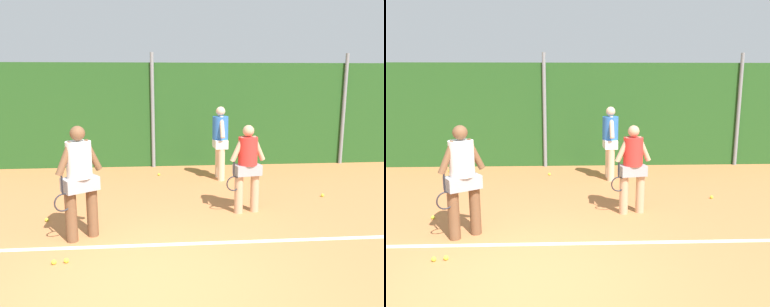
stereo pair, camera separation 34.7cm
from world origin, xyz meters
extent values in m
plane|color=#C67542|center=(0.00, 1.95, 0.00)|extent=(29.15, 29.15, 0.00)
cube|color=#23511E|center=(0.00, 6.61, 1.44)|extent=(18.95, 0.25, 2.88)
cylinder|color=gray|center=(0.00, 6.44, 1.58)|extent=(0.10, 0.10, 3.15)
cylinder|color=gray|center=(5.47, 6.44, 1.58)|extent=(0.10, 0.10, 3.15)
cube|color=white|center=(0.00, 1.14, 0.00)|extent=(13.85, 0.10, 0.01)
cylinder|color=brown|center=(-0.92, 1.60, 0.39)|extent=(0.17, 0.17, 0.78)
cylinder|color=brown|center=(-1.20, 1.40, 0.39)|extent=(0.17, 0.17, 0.78)
cube|color=#99999E|center=(-1.06, 1.50, 0.89)|extent=(0.60, 0.55, 0.21)
cylinder|color=white|center=(-1.06, 1.50, 1.27)|extent=(0.38, 0.38, 0.56)
sphere|color=brown|center=(-1.06, 1.50, 1.67)|extent=(0.23, 0.23, 0.23)
cylinder|color=brown|center=(-0.88, 1.62, 1.31)|extent=(0.28, 0.23, 0.53)
cylinder|color=brown|center=(-1.24, 1.37, 1.31)|extent=(0.28, 0.23, 0.53)
cylinder|color=black|center=(-1.28, 1.28, 0.94)|extent=(0.03, 0.03, 0.28)
torus|color=#26262B|center=(-1.28, 1.28, 0.67)|extent=(0.25, 0.18, 0.28)
cylinder|color=tan|center=(1.93, 2.52, 0.36)|extent=(0.16, 0.16, 0.72)
cylinder|color=tan|center=(1.62, 2.46, 0.36)|extent=(0.16, 0.16, 0.72)
cube|color=#99999E|center=(1.77, 2.49, 0.82)|extent=(0.52, 0.37, 0.19)
cylinder|color=red|center=(1.77, 2.49, 1.17)|extent=(0.35, 0.35, 0.51)
sphere|color=tan|center=(1.77, 2.49, 1.54)|extent=(0.21, 0.21, 0.21)
cylinder|color=tan|center=(1.97, 2.53, 1.21)|extent=(0.29, 0.13, 0.48)
cylinder|color=tan|center=(1.58, 2.46, 1.21)|extent=(0.29, 0.13, 0.48)
cylinder|color=black|center=(1.50, 2.39, 0.86)|extent=(0.03, 0.03, 0.28)
torus|color=#26262B|center=(1.50, 2.39, 0.59)|extent=(0.28, 0.08, 0.28)
cylinder|color=beige|center=(1.66, 4.81, 0.39)|extent=(0.17, 0.17, 0.79)
cylinder|color=beige|center=(1.65, 5.16, 0.39)|extent=(0.17, 0.17, 0.79)
cube|color=white|center=(1.66, 4.99, 0.89)|extent=(0.32, 0.53, 0.21)
cylinder|color=blue|center=(1.66, 4.99, 1.28)|extent=(0.38, 0.38, 0.56)
sphere|color=beige|center=(1.66, 4.99, 1.68)|extent=(0.23, 0.23, 0.23)
cylinder|color=beige|center=(1.66, 4.77, 1.32)|extent=(0.11, 0.32, 0.52)
cylinder|color=beige|center=(1.65, 5.21, 1.32)|extent=(0.11, 0.32, 0.52)
sphere|color=#CCDB33|center=(0.14, 5.40, 0.03)|extent=(0.07, 0.07, 0.07)
sphere|color=#CCDB33|center=(-1.84, 2.29, 0.03)|extent=(0.07, 0.07, 0.07)
sphere|color=#CCDB33|center=(-2.54, 5.88, 0.03)|extent=(0.07, 0.07, 0.07)
sphere|color=#CCDB33|center=(-1.30, 0.64, 0.03)|extent=(0.07, 0.07, 0.07)
sphere|color=#CCDB33|center=(3.60, 3.29, 0.03)|extent=(0.07, 0.07, 0.07)
sphere|color=#CCDB33|center=(-1.14, 0.67, 0.03)|extent=(0.07, 0.07, 0.07)
camera|label=1|loc=(0.15, -4.44, 2.50)|focal=36.70mm
camera|label=2|loc=(0.50, -4.46, 2.50)|focal=36.70mm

